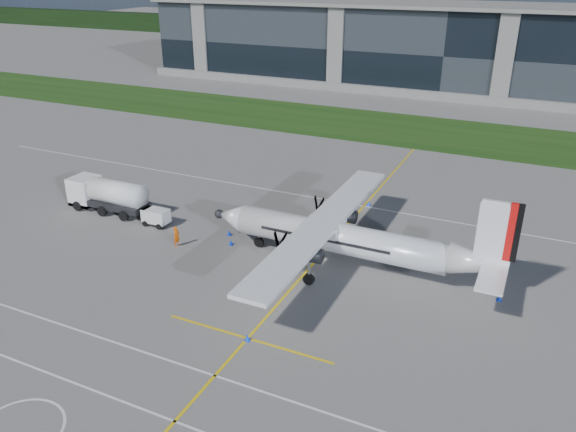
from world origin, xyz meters
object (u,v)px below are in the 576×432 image
fuel_tanker_truck (103,194)px  baggage_tug (156,217)px  safety_cone_tail (499,297)px  safety_cone_stbdwing (369,203)px  safety_cone_nose_port (231,242)px  safety_cone_portwing (247,337)px  ground_crew_person (176,235)px  turboprop_aircraft (350,224)px  safety_cone_nose_stbd (229,233)px

fuel_tanker_truck → baggage_tug: fuel_tanker_truck is taller
safety_cone_tail → safety_cone_stbdwing: bearing=137.4°
fuel_tanker_truck → safety_cone_nose_port: bearing=-4.9°
safety_cone_portwing → safety_cone_nose_port: bearing=124.9°
safety_cone_nose_port → safety_cone_tail: bearing=1.6°
baggage_tug → safety_cone_stbdwing: baggage_tug is taller
fuel_tanker_truck → baggage_tug: bearing=-5.8°
safety_cone_tail → safety_cone_portwing: same height
ground_crew_person → turboprop_aircraft: bearing=-72.8°
ground_crew_person → safety_cone_nose_port: size_ratio=4.16×
turboprop_aircraft → safety_cone_nose_port: 11.06m
ground_crew_person → safety_cone_nose_port: 4.67m
safety_cone_tail → safety_cone_portwing: (-14.16, -11.84, 0.00)m
turboprop_aircraft → fuel_tanker_truck: turboprop_aircraft is taller
turboprop_aircraft → safety_cone_nose_stbd: (-11.55, 0.83, -3.53)m
ground_crew_person → safety_cone_portwing: (11.90, -9.09, -0.79)m
baggage_tug → safety_cone_nose_stbd: (7.23, 0.97, -0.53)m
baggage_tug → safety_cone_tail: baggage_tug is taller
safety_cone_nose_port → safety_cone_portwing: 13.69m
ground_crew_person → safety_cone_nose_stbd: (2.98, 3.71, -0.79)m
safety_cone_stbdwing → safety_cone_nose_port: bearing=-121.2°
safety_cone_nose_port → safety_cone_portwing: size_ratio=1.00×
turboprop_aircraft → safety_cone_nose_port: turboprop_aircraft is taller
safety_cone_nose_port → safety_cone_stbdwing: (8.11, 13.38, 0.00)m
turboprop_aircraft → fuel_tanker_truck: (-25.53, 0.55, -2.14)m
safety_cone_tail → baggage_tug: bearing=-180.0°
safety_cone_portwing → turboprop_aircraft: bearing=77.6°
safety_cone_stbdwing → safety_cone_portwing: bearing=-90.7°
ground_crew_person → safety_cone_portwing: size_ratio=4.16×
safety_cone_stbdwing → safety_cone_portwing: size_ratio=1.00×
safety_cone_nose_stbd → safety_cone_stbdwing: 14.97m
safety_cone_tail → safety_cone_portwing: bearing=-140.1°
safety_cone_nose_port → ground_crew_person: bearing=-152.3°
baggage_tug → safety_cone_portwing: 20.04m
baggage_tug → safety_cone_stbdwing: bearing=37.8°
ground_crew_person → safety_cone_nose_port: bearing=-56.3°
baggage_tug → ground_crew_person: ground_crew_person is taller
turboprop_aircraft → safety_cone_portwing: size_ratio=50.38×
safety_cone_nose_stbd → safety_cone_stbdwing: size_ratio=1.00×
fuel_tanker_truck → ground_crew_person: fuel_tanker_truck is taller
fuel_tanker_truck → baggage_tug: (6.74, -0.68, -0.86)m
turboprop_aircraft → baggage_tug: (-18.79, -0.13, -3.00)m
safety_cone_stbdwing → turboprop_aircraft: bearing=-79.5°
fuel_tanker_truck → turboprop_aircraft: bearing=-1.2°
safety_cone_nose_stbd → safety_cone_stbdwing: same height
turboprop_aircraft → safety_cone_tail: bearing=-0.6°
safety_cone_nose_stbd → baggage_tug: bearing=-172.4°
ground_crew_person → safety_cone_tail: 26.21m
turboprop_aircraft → ground_crew_person: size_ratio=12.12×
safety_cone_nose_port → safety_cone_tail: size_ratio=1.00×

